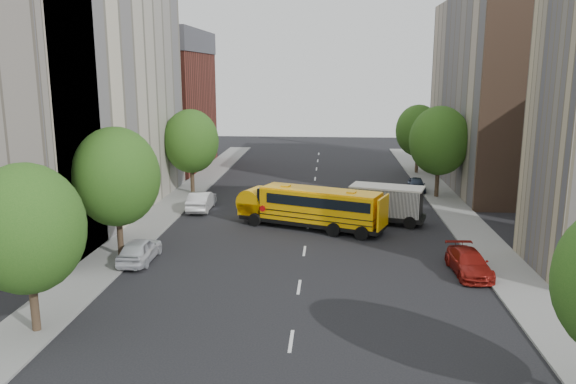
# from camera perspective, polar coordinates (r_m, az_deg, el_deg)

# --- Properties ---
(ground) EXTENTS (120.00, 120.00, 0.00)m
(ground) POSITION_cam_1_polar(r_m,az_deg,el_deg) (37.21, 1.82, -5.05)
(ground) COLOR black
(ground) RESTS_ON ground
(sidewalk_left) EXTENTS (3.00, 80.00, 0.12)m
(sidewalk_left) POSITION_cam_1_polar(r_m,az_deg,el_deg) (43.93, -13.06, -2.58)
(sidewalk_left) COLOR slate
(sidewalk_left) RESTS_ON ground
(sidewalk_right) EXTENTS (3.00, 80.00, 0.12)m
(sidewalk_right) POSITION_cam_1_polar(r_m,az_deg,el_deg) (43.15, 17.59, -3.12)
(sidewalk_right) COLOR slate
(sidewalk_right) RESTS_ON ground
(lane_markings) EXTENTS (0.15, 64.00, 0.01)m
(lane_markings) POSITION_cam_1_polar(r_m,az_deg,el_deg) (46.85, 2.36, -1.42)
(lane_markings) COLOR silver
(lane_markings) RESTS_ON ground
(building_left_cream) EXTENTS (10.00, 26.00, 20.00)m
(building_left_cream) POSITION_cam_1_polar(r_m,az_deg,el_deg) (45.86, -21.19, 10.11)
(building_left_cream) COLOR beige
(building_left_cream) RESTS_ON ground
(building_left_redbrick) EXTENTS (10.00, 15.00, 13.00)m
(building_left_redbrick) POSITION_cam_1_polar(r_m,az_deg,el_deg) (66.58, -12.86, 8.01)
(building_left_redbrick) COLOR maroon
(building_left_redbrick) RESTS_ON ground
(building_right_far) EXTENTS (10.00, 22.00, 18.00)m
(building_right_far) POSITION_cam_1_polar(r_m,az_deg,el_deg) (57.94, 21.15, 9.39)
(building_right_far) COLOR tan
(building_right_far) RESTS_ON ground
(building_right_sidewall) EXTENTS (10.10, 0.30, 18.00)m
(building_right_sidewall) POSITION_cam_1_polar(r_m,az_deg,el_deg) (47.51, 24.93, 8.64)
(building_right_sidewall) COLOR brown
(building_right_sidewall) RESTS_ON ground
(street_tree_0) EXTENTS (4.80, 4.80, 7.41)m
(street_tree_0) POSITION_cam_1_polar(r_m,az_deg,el_deg) (25.68, -25.02, -3.41)
(street_tree_0) COLOR #38281C
(street_tree_0) RESTS_ON ground
(street_tree_1) EXTENTS (5.12, 5.12, 7.90)m
(street_tree_1) POSITION_cam_1_polar(r_m,az_deg,el_deg) (34.43, -17.05, 1.48)
(street_tree_1) COLOR #38281C
(street_tree_1) RESTS_ON ground
(street_tree_2) EXTENTS (4.99, 4.99, 7.71)m
(street_tree_2) POSITION_cam_1_polar(r_m,az_deg,el_deg) (51.43, -9.83, 5.10)
(street_tree_2) COLOR #38281C
(street_tree_2) RESTS_ON ground
(street_tree_4) EXTENTS (5.25, 5.25, 8.10)m
(street_tree_4) POSITION_cam_1_polar(r_m,az_deg,el_deg) (50.76, 15.13, 5.05)
(street_tree_4) COLOR #38281C
(street_tree_4) RESTS_ON ground
(street_tree_5) EXTENTS (4.86, 4.86, 7.51)m
(street_tree_5) POSITION_cam_1_polar(r_m,az_deg,el_deg) (62.56, 13.09, 6.09)
(street_tree_5) COLOR #38281C
(street_tree_5) RESTS_ON ground
(school_bus) EXTENTS (10.64, 6.03, 2.97)m
(school_bus) POSITION_cam_1_polar(r_m,az_deg,el_deg) (39.94, 2.23, -1.38)
(school_bus) COLOR black
(school_bus) RESTS_ON ground
(safari_truck) EXTENTS (6.90, 4.03, 2.79)m
(safari_truck) POSITION_cam_1_polar(r_m,az_deg,el_deg) (41.96, 9.40, -1.13)
(safari_truck) COLOR black
(safari_truck) RESTS_ON ground
(parked_car_0) EXTENTS (1.75, 4.30, 1.46)m
(parked_car_0) POSITION_cam_1_polar(r_m,az_deg,el_deg) (34.31, -14.85, -5.70)
(parked_car_0) COLOR silver
(parked_car_0) RESTS_ON ground
(parked_car_1) EXTENTS (1.69, 4.68, 1.53)m
(parked_car_1) POSITION_cam_1_polar(r_m,az_deg,el_deg) (45.84, -8.79, -0.88)
(parked_car_1) COLOR silver
(parked_car_1) RESTS_ON ground
(parked_car_3) EXTENTS (2.10, 4.61, 1.31)m
(parked_car_3) POSITION_cam_1_polar(r_m,az_deg,el_deg) (32.84, 17.89, -6.85)
(parked_car_3) COLOR maroon
(parked_car_3) RESTS_ON ground
(parked_car_4) EXTENTS (1.72, 3.85, 1.28)m
(parked_car_4) POSITION_cam_1_polar(r_m,az_deg,el_deg) (53.71, 12.90, 0.74)
(parked_car_4) COLOR #2F3B53
(parked_car_4) RESTS_ON ground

